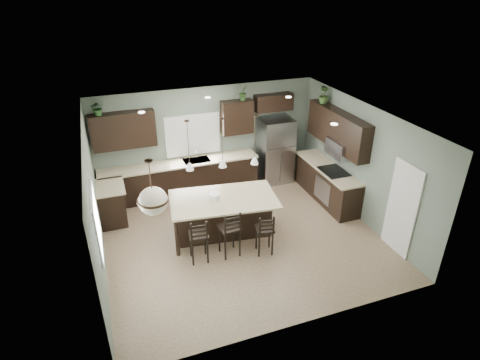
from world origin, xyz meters
name	(u,v)px	position (x,y,z in m)	size (l,w,h in m)	color
ground	(242,236)	(0.00, 0.00, 0.00)	(6.00, 6.00, 0.00)	#9E8466
pantry_door	(402,209)	(2.98, -1.55, 1.02)	(0.04, 0.82, 2.04)	white
window_back	(193,135)	(-0.40, 2.73, 1.55)	(1.35, 0.02, 1.00)	white
window_left	(96,223)	(-2.98, -0.80, 1.55)	(0.02, 1.10, 1.00)	white
left_return_cabs	(112,204)	(-2.70, 1.70, 0.45)	(0.60, 0.90, 0.90)	black
left_return_countertop	(110,187)	(-2.68, 1.70, 0.92)	(0.66, 0.96, 0.04)	#B9AF8C
back_lower_cabs	(181,179)	(-0.85, 2.45, 0.45)	(4.20, 0.60, 0.90)	black
back_countertop	(180,163)	(-0.85, 2.43, 0.92)	(4.20, 0.66, 0.04)	#B9AF8C
sink_inset	(197,160)	(-0.40, 2.43, 0.94)	(0.70, 0.45, 0.01)	gray
faucet	(197,156)	(-0.40, 2.40, 1.08)	(0.02, 0.02, 0.28)	silver
back_upper_left	(123,130)	(-2.15, 2.58, 1.95)	(1.55, 0.34, 0.90)	black
back_upper_right	(237,117)	(0.80, 2.58, 1.95)	(0.85, 0.34, 0.90)	black
fridge_header	(273,102)	(1.85, 2.58, 2.25)	(1.05, 0.34, 0.45)	black
right_lower_cabs	(327,184)	(2.70, 0.87, 0.45)	(0.60, 2.35, 0.90)	black
right_countertop	(328,168)	(2.68, 0.87, 0.92)	(0.66, 2.35, 0.04)	#B9AF8C
cooktop	(334,171)	(2.68, 0.60, 0.94)	(0.58, 0.75, 0.02)	black
wall_oven_front	(322,190)	(2.40, 0.60, 0.45)	(0.01, 0.72, 0.60)	gray
right_upper_cabs	(338,129)	(2.83, 0.87, 1.95)	(0.34, 2.35, 0.90)	black
microwave	(340,149)	(2.78, 0.60, 1.55)	(0.40, 0.75, 0.40)	gray
refrigerator	(275,150)	(1.86, 2.35, 0.93)	(0.90, 0.74, 1.85)	gray
kitchen_island	(224,216)	(-0.34, 0.28, 0.46)	(2.35, 1.34, 0.92)	black
serving_dish	(214,197)	(-0.54, 0.30, 0.99)	(0.24, 0.24, 0.14)	white
bar_stool_left	(199,239)	(-1.12, -0.48, 0.52)	(0.39, 0.39, 1.05)	black
bar_stool_center	(229,232)	(-0.46, -0.50, 0.55)	(0.41, 0.41, 1.11)	black
bar_stool_right	(265,233)	(0.26, -0.69, 0.49)	(0.37, 0.37, 0.99)	black
pendant_left	(188,146)	(-1.03, 0.37, 2.25)	(0.17, 0.17, 1.10)	white
pendant_center	(222,143)	(-0.34, 0.28, 2.25)	(0.17, 0.17, 1.10)	white
pendant_right	(255,140)	(0.36, 0.19, 2.25)	(0.17, 0.17, 1.10)	white
chandelier	(152,188)	(-2.02, -1.27, 2.30)	(0.53, 0.53, 0.99)	#F9EBCC
plant_back_left	(98,108)	(-2.66, 2.55, 2.58)	(0.32, 0.28, 0.36)	#265023
plant_back_right	(243,92)	(0.97, 2.55, 2.62)	(0.24, 0.19, 0.43)	#305223
plant_right_wall	(324,95)	(2.80, 1.62, 2.62)	(0.25, 0.25, 0.45)	#375926
room_shell	(242,170)	(0.00, 0.00, 1.70)	(6.00, 6.00, 6.00)	slate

